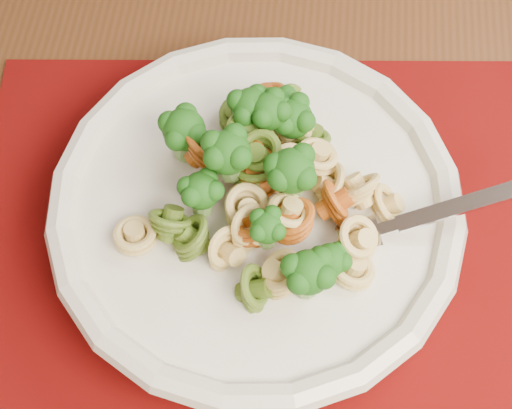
% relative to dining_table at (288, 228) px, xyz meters
% --- Properties ---
extents(dining_table, '(1.64, 1.35, 0.77)m').
position_rel_dining_table_xyz_m(dining_table, '(0.00, 0.00, 0.00)').
color(dining_table, '#482814').
rests_on(dining_table, ground).
extents(placemat, '(0.52, 0.48, 0.00)m').
position_rel_dining_table_xyz_m(placemat, '(0.01, -0.07, 0.11)').
color(placemat, '#550306').
rests_on(placemat, dining_table).
extents(pasta_bowl, '(0.28, 0.28, 0.05)m').
position_rel_dining_table_xyz_m(pasta_bowl, '(-0.00, -0.06, 0.14)').
color(pasta_bowl, silver).
rests_on(pasta_bowl, placemat).
extents(pasta_broccoli_heap, '(0.23, 0.23, 0.06)m').
position_rel_dining_table_xyz_m(pasta_broccoli_heap, '(-0.00, -0.06, 0.15)').
color(pasta_broccoli_heap, '#EACB73').
rests_on(pasta_broccoli_heap, pasta_bowl).
extents(fork, '(0.16, 0.13, 0.08)m').
position_rel_dining_table_xyz_m(fork, '(0.07, -0.05, 0.15)').
color(fork, silver).
rests_on(fork, pasta_bowl).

